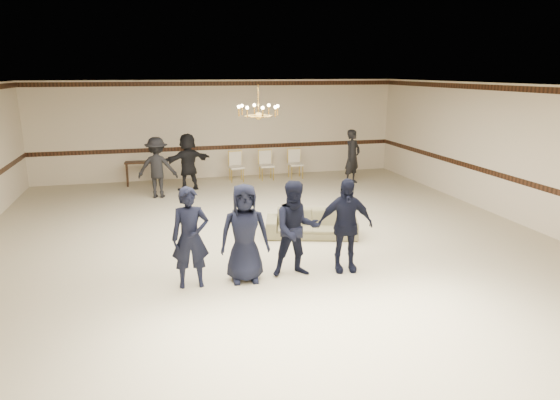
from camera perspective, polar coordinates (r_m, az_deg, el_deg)
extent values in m
cube|color=#B9B08E|center=(10.25, -1.16, -5.18)|extent=(12.00, 14.00, 0.01)
cube|color=black|center=(9.65, -1.26, 13.00)|extent=(12.00, 14.00, 0.01)
cube|color=beige|center=(16.64, -6.87, 8.08)|extent=(12.00, 0.01, 3.20)
cube|color=beige|center=(3.77, 25.64, -16.89)|extent=(12.00, 0.01, 3.20)
cube|color=beige|center=(12.62, 26.43, 4.57)|extent=(0.01, 14.00, 3.20)
cube|color=#381D10|center=(16.70, -6.80, 6.03)|extent=(12.00, 0.02, 0.14)
cube|color=#381D10|center=(16.52, -7.03, 13.18)|extent=(12.00, 0.02, 0.14)
imported|color=black|center=(8.21, -10.30, -4.30)|extent=(0.63, 0.42, 1.69)
imported|color=black|center=(8.31, -4.10, -3.85)|extent=(0.86, 0.60, 1.69)
imported|color=black|center=(8.51, 1.87, -3.37)|extent=(0.86, 0.69, 1.69)
imported|color=black|center=(8.80, 7.51, -2.88)|extent=(1.04, 0.54, 1.69)
imported|color=#6B6747|center=(10.70, 3.67, -2.73)|extent=(2.09, 1.28, 0.57)
imported|color=black|center=(14.29, -13.96, 3.65)|extent=(1.21, 0.84, 1.71)
imported|color=black|center=(15.01, -10.57, 4.35)|extent=(1.66, 1.05, 1.71)
imported|color=black|center=(15.81, 8.35, 4.96)|extent=(0.74, 0.67, 1.71)
cube|color=#352011|center=(16.07, -15.78, 2.98)|extent=(0.92, 0.44, 0.75)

